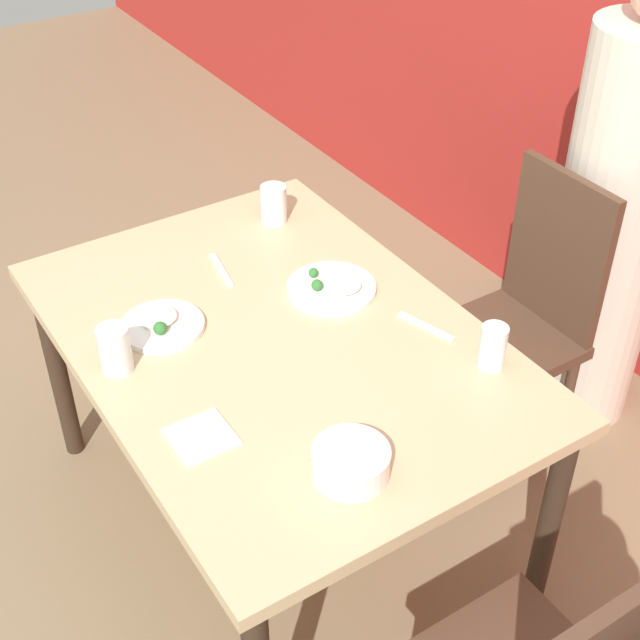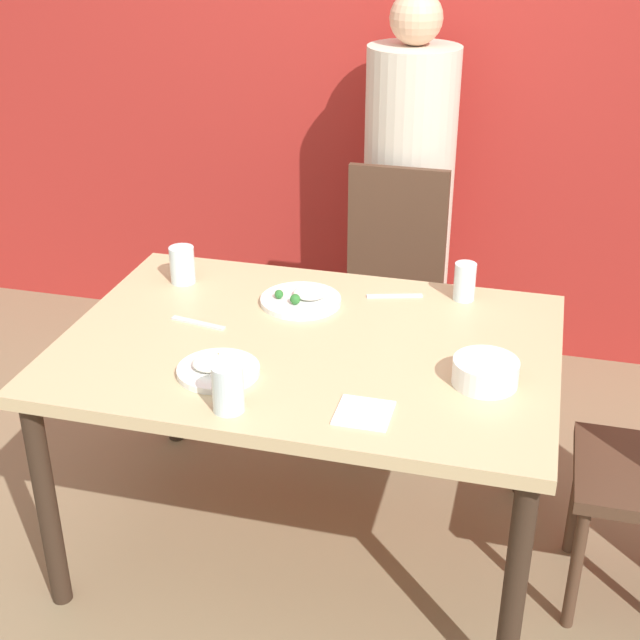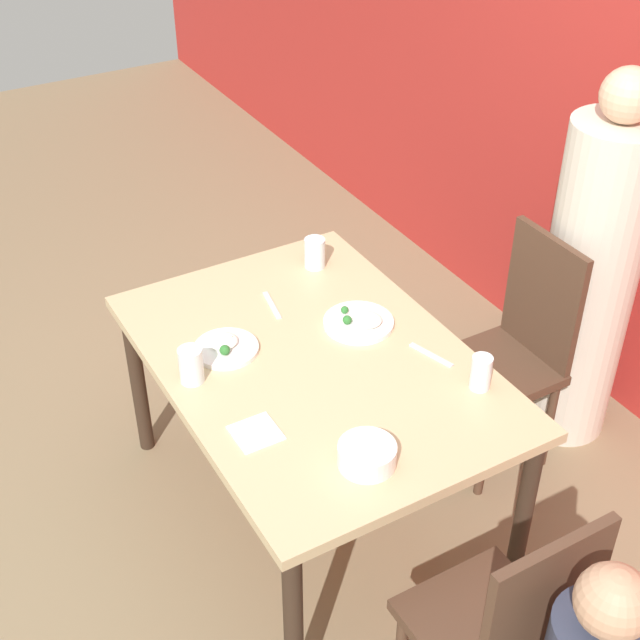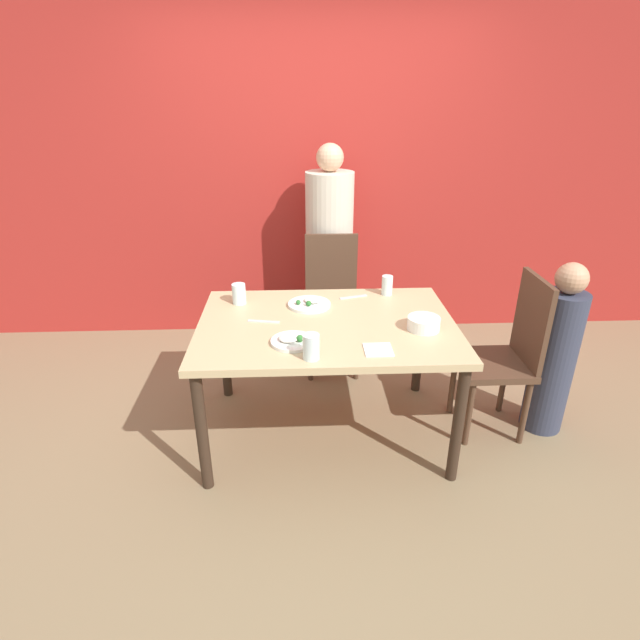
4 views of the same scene
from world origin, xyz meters
name	(u,v)px [view 2 (image 2 of 4)]	position (x,y,z in m)	size (l,w,h in m)	color
ground_plane	(310,540)	(0.00, 0.00, 0.00)	(10.00, 10.00, 0.00)	#847051
wall_back	(406,39)	(0.00, 1.52, 1.35)	(10.00, 0.06, 2.70)	#A82823
dining_table	(309,364)	(0.00, 0.00, 0.67)	(1.43, 1.00, 0.74)	tan
chair_adult_spot	(390,292)	(0.09, 0.85, 0.53)	(0.40, 0.40, 0.99)	#4C3323
person_adult	(407,213)	(0.09, 1.19, 0.72)	(0.36, 0.36, 1.58)	beige
bowl_curry	(485,371)	(0.52, -0.11, 0.78)	(0.18, 0.18, 0.07)	white
plate_rice_adult	(302,299)	(-0.09, 0.24, 0.76)	(0.26, 0.26, 0.05)	white
plate_rice_child	(217,369)	(-0.19, -0.24, 0.76)	(0.23, 0.23, 0.05)	white
glass_water_tall	(182,265)	(-0.51, 0.30, 0.80)	(0.08, 0.08, 0.12)	silver
glass_water_short	(228,388)	(-0.10, -0.41, 0.81)	(0.08, 0.08, 0.13)	silver
glass_water_center	(465,282)	(0.40, 0.40, 0.80)	(0.07, 0.07, 0.12)	silver
napkin_folded	(364,413)	(0.24, -0.34, 0.75)	(0.14, 0.14, 0.01)	white
fork_steel	(198,323)	(-0.35, 0.02, 0.75)	(0.18, 0.05, 0.01)	silver
spoon_steel	(395,296)	(0.19, 0.36, 0.75)	(0.18, 0.07, 0.01)	silver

